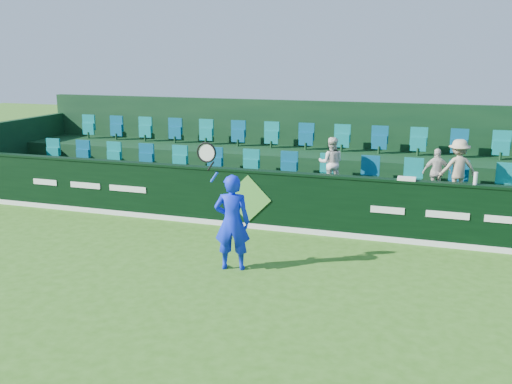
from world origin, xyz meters
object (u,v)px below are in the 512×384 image
(tennis_player, at_px, (232,221))
(spectator_middle, at_px, (437,172))
(drinks_bottle, at_px, (476,178))
(spectator_right, at_px, (458,168))
(spectator_left, at_px, (331,163))
(towel, at_px, (407,179))

(tennis_player, xyz_separation_m, spectator_middle, (3.49, 3.69, 0.42))
(tennis_player, relative_size, spectator_middle, 2.30)
(spectator_middle, relative_size, drinks_bottle, 4.24)
(spectator_right, relative_size, drinks_bottle, 5.14)
(spectator_middle, xyz_separation_m, drinks_bottle, (0.75, -1.12, 0.14))
(tennis_player, height_order, spectator_right, tennis_player)
(spectator_left, distance_m, spectator_middle, 2.38)
(spectator_left, relative_size, towel, 3.28)
(spectator_middle, bearing_deg, spectator_right, 167.69)
(spectator_middle, bearing_deg, towel, 50.35)
(spectator_right, xyz_separation_m, drinks_bottle, (0.31, -1.12, 0.03))
(tennis_player, relative_size, towel, 6.64)
(spectator_middle, bearing_deg, drinks_bottle, 111.58)
(spectator_left, distance_m, spectator_right, 2.82)
(spectator_right, distance_m, towel, 1.52)
(tennis_player, relative_size, spectator_right, 1.90)
(tennis_player, height_order, towel, tennis_player)
(towel, relative_size, drinks_bottle, 1.47)
(spectator_middle, height_order, drinks_bottle, spectator_middle)
(towel, bearing_deg, spectator_right, 47.72)
(tennis_player, distance_m, spectator_right, 5.42)
(spectator_middle, relative_size, spectator_right, 0.83)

